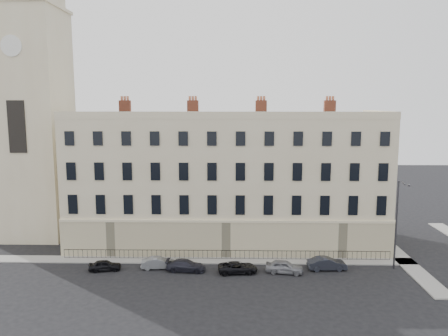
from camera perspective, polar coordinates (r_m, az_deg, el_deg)
The scene contains 13 objects.
ground at distance 43.23m, azimuth 8.39°, elevation -14.28°, with size 160.00×160.00×0.00m, color black.
terrace at distance 52.32m, azimuth 0.41°, elevation -1.64°, with size 36.22×12.22×17.00m.
church_tower at distance 58.98m, azimuth -23.97°, elevation 9.67°, with size 8.00×8.13×44.00m.
pavement_terrace at distance 47.74m, azimuth -4.65°, elevation -11.91°, with size 48.00×2.00×0.12m, color gray.
pavement_east_return at distance 53.59m, azimuth 21.42°, elevation -10.19°, with size 2.00×24.00×0.12m, color gray.
railings at distance 47.73m, azimuth 0.27°, elevation -11.26°, with size 35.00×0.04×0.96m.
car_a at distance 46.39m, azimuth -15.29°, elevation -12.17°, with size 1.28×3.17×1.08m, color black.
car_b at distance 45.85m, azimuth -8.55°, elevation -12.16°, with size 1.22×3.51×1.16m, color slate.
car_c at distance 44.86m, azimuth -4.99°, elevation -12.57°, with size 1.61×3.96×1.15m, color #20202B.
car_d at distance 44.30m, azimuth 1.80°, elevation -12.86°, with size 1.81×3.92×1.09m, color black.
car_e at distance 44.63m, azimuth 7.89°, elevation -12.65°, with size 1.50×3.72×1.27m, color gray.
car_f at distance 46.17m, azimuth 13.29°, elevation -12.06°, with size 1.36×3.90×1.28m, color #21242C.
streetlamp at distance 47.08m, azimuth 21.68°, elevation -6.43°, with size 0.64×1.94×9.09m.
Camera 1 is at (-5.38, -39.56, 16.57)m, focal length 35.00 mm.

